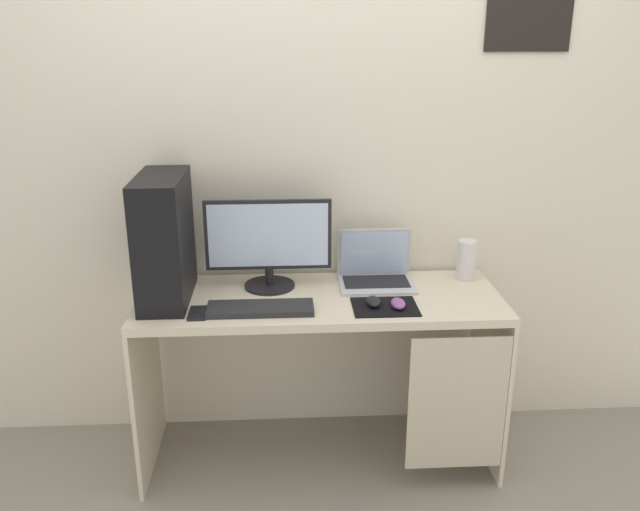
{
  "coord_description": "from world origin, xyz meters",
  "views": [
    {
      "loc": [
        -0.15,
        -2.52,
        1.83
      ],
      "look_at": [
        0.0,
        0.0,
        0.96
      ],
      "focal_mm": 36.76,
      "sensor_mm": 36.0,
      "label": 1
    }
  ],
  "objects_px": {
    "pc_tower": "(164,239)",
    "laptop": "(376,273)",
    "monitor": "(268,244)",
    "mouse_right": "(398,304)",
    "keyboard": "(260,309)",
    "mouse_left": "(374,302)",
    "cell_phone": "(198,313)",
    "speaker": "(466,260)"
  },
  "relations": [
    {
      "from": "laptop",
      "to": "mouse_left",
      "type": "height_order",
      "value": "laptop"
    },
    {
      "from": "pc_tower",
      "to": "laptop",
      "type": "distance_m",
      "value": 0.91
    },
    {
      "from": "mouse_right",
      "to": "speaker",
      "type": "bearing_deg",
      "value": 40.9
    },
    {
      "from": "monitor",
      "to": "mouse_right",
      "type": "distance_m",
      "value": 0.6
    },
    {
      "from": "speaker",
      "to": "mouse_left",
      "type": "relative_size",
      "value": 1.87
    },
    {
      "from": "cell_phone",
      "to": "keyboard",
      "type": "bearing_deg",
      "value": 3.53
    },
    {
      "from": "monitor",
      "to": "keyboard",
      "type": "relative_size",
      "value": 1.26
    },
    {
      "from": "keyboard",
      "to": "mouse_left",
      "type": "bearing_deg",
      "value": 2.53
    },
    {
      "from": "keyboard",
      "to": "cell_phone",
      "type": "relative_size",
      "value": 3.23
    },
    {
      "from": "monitor",
      "to": "mouse_right",
      "type": "bearing_deg",
      "value": -26.64
    },
    {
      "from": "laptop",
      "to": "mouse_right",
      "type": "distance_m",
      "value": 0.29
    },
    {
      "from": "mouse_left",
      "to": "keyboard",
      "type": "bearing_deg",
      "value": -177.47
    },
    {
      "from": "laptop",
      "to": "keyboard",
      "type": "bearing_deg",
      "value": -150.71
    },
    {
      "from": "laptop",
      "to": "cell_phone",
      "type": "bearing_deg",
      "value": -158.36
    },
    {
      "from": "mouse_right",
      "to": "cell_phone",
      "type": "xyz_separation_m",
      "value": [
        -0.79,
        -0.01,
        -0.02
      ]
    },
    {
      "from": "monitor",
      "to": "cell_phone",
      "type": "relative_size",
      "value": 4.09
    },
    {
      "from": "pc_tower",
      "to": "laptop",
      "type": "relative_size",
      "value": 1.6
    },
    {
      "from": "laptop",
      "to": "mouse_right",
      "type": "height_order",
      "value": "laptop"
    },
    {
      "from": "keyboard",
      "to": "mouse_right",
      "type": "bearing_deg",
      "value": -0.52
    },
    {
      "from": "keyboard",
      "to": "speaker",
      "type": "bearing_deg",
      "value": 18.5
    },
    {
      "from": "mouse_left",
      "to": "mouse_right",
      "type": "xyz_separation_m",
      "value": [
        0.09,
        -0.02,
        0.0
      ]
    },
    {
      "from": "laptop",
      "to": "keyboard",
      "type": "relative_size",
      "value": 0.77
    },
    {
      "from": "pc_tower",
      "to": "keyboard",
      "type": "height_order",
      "value": "pc_tower"
    },
    {
      "from": "keyboard",
      "to": "mouse_right",
      "type": "xyz_separation_m",
      "value": [
        0.55,
        -0.0,
        0.01
      ]
    },
    {
      "from": "cell_phone",
      "to": "mouse_left",
      "type": "bearing_deg",
      "value": 2.88
    },
    {
      "from": "keyboard",
      "to": "cell_phone",
      "type": "distance_m",
      "value": 0.24
    },
    {
      "from": "mouse_left",
      "to": "cell_phone",
      "type": "height_order",
      "value": "mouse_left"
    },
    {
      "from": "mouse_right",
      "to": "cell_phone",
      "type": "bearing_deg",
      "value": -179.28
    },
    {
      "from": "pc_tower",
      "to": "laptop",
      "type": "xyz_separation_m",
      "value": [
        0.88,
        0.12,
        -0.21
      ]
    },
    {
      "from": "laptop",
      "to": "speaker",
      "type": "xyz_separation_m",
      "value": [
        0.4,
        0.02,
        0.04
      ]
    },
    {
      "from": "pc_tower",
      "to": "keyboard",
      "type": "relative_size",
      "value": 1.23
    },
    {
      "from": "monitor",
      "to": "mouse_left",
      "type": "relative_size",
      "value": 5.53
    },
    {
      "from": "monitor",
      "to": "mouse_left",
      "type": "distance_m",
      "value": 0.51
    },
    {
      "from": "speaker",
      "to": "pc_tower",
      "type": "bearing_deg",
      "value": -173.59
    },
    {
      "from": "keyboard",
      "to": "cell_phone",
      "type": "height_order",
      "value": "keyboard"
    },
    {
      "from": "pc_tower",
      "to": "mouse_right",
      "type": "relative_size",
      "value": 5.36
    },
    {
      "from": "pc_tower",
      "to": "laptop",
      "type": "height_order",
      "value": "pc_tower"
    },
    {
      "from": "keyboard",
      "to": "mouse_left",
      "type": "xyz_separation_m",
      "value": [
        0.45,
        0.02,
        0.01
      ]
    },
    {
      "from": "monitor",
      "to": "speaker",
      "type": "distance_m",
      "value": 0.88
    },
    {
      "from": "pc_tower",
      "to": "mouse_left",
      "type": "bearing_deg",
      "value": -9.33
    },
    {
      "from": "cell_phone",
      "to": "pc_tower",
      "type": "bearing_deg",
      "value": 128.98
    },
    {
      "from": "monitor",
      "to": "mouse_right",
      "type": "relative_size",
      "value": 5.53
    }
  ]
}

